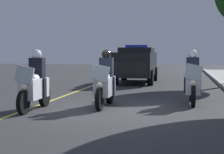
{
  "coord_description": "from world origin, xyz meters",
  "views": [
    {
      "loc": [
        9.92,
        2.07,
        1.62
      ],
      "look_at": [
        -0.67,
        0.0,
        0.9
      ],
      "focal_mm": 58.07,
      "sensor_mm": 36.0,
      "label": 1
    }
  ],
  "objects_px": {
    "police_motorcycle_lead_left": "(35,86)",
    "police_suv": "(136,63)",
    "police_motorcycle_lead_right": "(105,84)",
    "police_motorcycle_trailing": "(193,82)"
  },
  "relations": [
    {
      "from": "police_motorcycle_lead_left",
      "to": "police_suv",
      "type": "bearing_deg",
      "value": 170.79
    },
    {
      "from": "police_motorcycle_lead_left",
      "to": "police_motorcycle_lead_right",
      "type": "distance_m",
      "value": 2.08
    },
    {
      "from": "police_motorcycle_lead_left",
      "to": "police_motorcycle_trailing",
      "type": "bearing_deg",
      "value": 116.49
    },
    {
      "from": "police_motorcycle_lead_right",
      "to": "police_suv",
      "type": "bearing_deg",
      "value": -178.73
    },
    {
      "from": "police_motorcycle_lead_left",
      "to": "police_motorcycle_lead_right",
      "type": "relative_size",
      "value": 1.0
    },
    {
      "from": "police_motorcycle_lead_right",
      "to": "police_motorcycle_trailing",
      "type": "height_order",
      "value": "same"
    },
    {
      "from": "police_motorcycle_lead_left",
      "to": "police_suv",
      "type": "xyz_separation_m",
      "value": [
        -9.98,
        1.62,
        0.37
      ]
    },
    {
      "from": "police_motorcycle_lead_right",
      "to": "police_motorcycle_trailing",
      "type": "distance_m",
      "value": 2.86
    },
    {
      "from": "police_motorcycle_trailing",
      "to": "police_suv",
      "type": "height_order",
      "value": "police_suv"
    },
    {
      "from": "police_motorcycle_lead_right",
      "to": "police_suv",
      "type": "distance_m",
      "value": 8.98
    }
  ]
}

